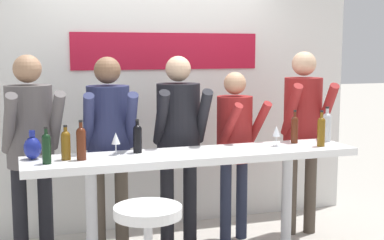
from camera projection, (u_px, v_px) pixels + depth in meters
name	position (u px, v px, depth m)	size (l,w,h in m)	color
back_wall	(155.00, 98.00, 5.39)	(4.29, 0.12, 2.62)	silver
tasting_table	(195.00, 171.00, 4.29)	(2.69, 0.53, 0.98)	white
person_far_left	(30.00, 137.00, 4.36)	(0.51, 0.61, 1.76)	black
person_left	(109.00, 135.00, 4.52)	(0.46, 0.57, 1.74)	#473D33
person_center_left	(179.00, 131.00, 4.78)	(0.49, 0.59, 1.74)	black
person_center	(235.00, 137.00, 4.95)	(0.45, 0.55, 1.59)	#23283D
person_center_right	(303.00, 122.00, 5.12)	(0.49, 0.60, 1.78)	#473D33
wine_bottle_0	(327.00, 126.00, 4.74)	(0.08, 0.08, 0.31)	#B7BCC1
wine_bottle_1	(295.00, 128.00, 4.67)	(0.06, 0.06, 0.29)	#4C1E0F
wine_bottle_2	(137.00, 137.00, 4.23)	(0.07, 0.07, 0.27)	black
wine_bottle_3	(46.00, 147.00, 3.82)	(0.06, 0.06, 0.27)	black
wine_bottle_4	(81.00, 142.00, 3.95)	(0.07, 0.07, 0.30)	#4C1E0F
wine_bottle_5	(321.00, 130.00, 4.52)	(0.07, 0.07, 0.31)	brown
wine_bottle_6	(66.00, 144.00, 3.96)	(0.07, 0.07, 0.26)	brown
wine_glass_0	(276.00, 132.00, 4.51)	(0.07, 0.07, 0.18)	silver
wine_glass_1	(116.00, 139.00, 4.14)	(0.07, 0.07, 0.18)	silver
decorative_vase	(32.00, 148.00, 3.98)	(0.13, 0.13, 0.22)	navy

